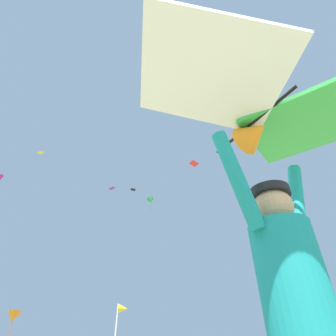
{
  "coord_description": "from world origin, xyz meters",
  "views": [
    {
      "loc": [
        -1.02,
        -1.19,
        0.76
      ],
      "look_at": [
        -0.01,
        2.19,
        3.29
      ],
      "focal_mm": 28.5,
      "sensor_mm": 36.0,
      "label": 1
    }
  ],
  "objects": [
    {
      "name": "kite_flyer_person",
      "position": [
        -0.01,
        -0.0,
        0.94
      ],
      "size": [
        0.81,
        0.41,
        1.92
      ],
      "color": "#424751",
      "rests_on": "ground"
    },
    {
      "name": "held_stunt_kite",
      "position": [
        0.02,
        -0.09,
        2.25
      ],
      "size": [
        2.05,
        1.31,
        0.43
      ],
      "color": "black"
    },
    {
      "name": "distant_kite_green_far_center",
      "position": [
        10.17,
        10.4,
        14.88
      ],
      "size": [
        1.16,
        1.37,
        1.64
      ],
      "color": "green"
    },
    {
      "name": "distant_kite_orange_high_left",
      "position": [
        -6.85,
        30.61,
        4.05
      ],
      "size": [
        1.7,
        1.78,
        2.76
      ],
      "color": "orange"
    },
    {
      "name": "distant_kite_black_low_left",
      "position": [
        2.08,
        20.89,
        14.08
      ],
      "size": [
        0.65,
        0.65,
        0.1
      ],
      "color": "black"
    },
    {
      "name": "distant_kite_green_low_right",
      "position": [
        5.83,
        29.8,
        18.12
      ],
      "size": [
        1.36,
        1.41,
        2.14
      ],
      "color": "green"
    },
    {
      "name": "distant_kite_magenta_mid_left",
      "position": [
        -11.88,
        27.87,
        17.16
      ],
      "size": [
        0.96,
        0.92,
        1.78
      ],
      "color": "#DB2393"
    },
    {
      "name": "distant_kite_yellow_high_right",
      "position": [
        -6.73,
        20.15,
        16.05
      ],
      "size": [
        0.54,
        0.57,
        0.28
      ],
      "color": "yellow"
    },
    {
      "name": "distant_kite_purple_mid_right",
      "position": [
        0.58,
        31.52,
        20.19
      ],
      "size": [
        0.84,
        0.84,
        0.44
      ],
      "color": "purple"
    },
    {
      "name": "distant_kite_red_overhead_distant",
      "position": [
        4.86,
        12.24,
        11.62
      ],
      "size": [
        0.71,
        0.71,
        0.2
      ],
      "color": "red"
    },
    {
      "name": "marker_flag",
      "position": [
        0.16,
        7.34,
        1.78
      ],
      "size": [
        0.3,
        0.24,
        2.06
      ],
      "color": "silver",
      "rests_on": "ground"
    }
  ]
}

